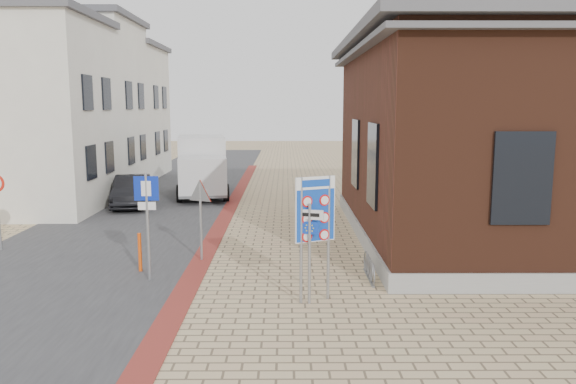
# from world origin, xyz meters

# --- Properties ---
(ground) EXTENTS (120.00, 120.00, 0.00)m
(ground) POSITION_xyz_m (0.00, 0.00, 0.00)
(ground) COLOR tan
(ground) RESTS_ON ground
(road_strip) EXTENTS (7.00, 60.00, 0.02)m
(road_strip) POSITION_xyz_m (-5.50, 15.00, 0.01)
(road_strip) COLOR #38383A
(road_strip) RESTS_ON ground
(curb_strip) EXTENTS (0.60, 40.00, 0.02)m
(curb_strip) POSITION_xyz_m (-2.00, 10.00, 0.01)
(curb_strip) COLOR maroon
(curb_strip) RESTS_ON ground
(brick_building) EXTENTS (13.00, 13.00, 6.80)m
(brick_building) POSITION_xyz_m (8.99, 7.00, 3.49)
(brick_building) COLOR gray
(brick_building) RESTS_ON ground
(townhouse_near) EXTENTS (7.40, 6.40, 8.30)m
(townhouse_near) POSITION_xyz_m (-10.99, 12.00, 4.17)
(townhouse_near) COLOR silver
(townhouse_near) RESTS_ON ground
(townhouse_mid) EXTENTS (7.40, 6.40, 9.10)m
(townhouse_mid) POSITION_xyz_m (-10.99, 18.00, 4.57)
(townhouse_mid) COLOR silver
(townhouse_mid) RESTS_ON ground
(townhouse_far) EXTENTS (7.40, 6.40, 8.30)m
(townhouse_far) POSITION_xyz_m (-10.99, 24.00, 4.17)
(townhouse_far) COLOR silver
(townhouse_far) RESTS_ON ground
(bike_rack) EXTENTS (0.08, 1.80, 0.60)m
(bike_rack) POSITION_xyz_m (2.65, 2.20, 0.26)
(bike_rack) COLOR slate
(bike_rack) RESTS_ON ground
(sedan) EXTENTS (2.15, 4.38, 1.38)m
(sedan) POSITION_xyz_m (-6.44, 12.90, 0.69)
(sedan) COLOR black
(sedan) RESTS_ON ground
(box_truck) EXTENTS (3.07, 5.92, 2.95)m
(box_truck) POSITION_xyz_m (-3.71, 15.86, 1.53)
(box_truck) COLOR slate
(box_truck) RESTS_ON ground
(border_sign) EXTENTS (0.92, 0.45, 2.91)m
(border_sign) POSITION_xyz_m (1.13, 0.49, 2.10)
(border_sign) COLOR gray
(border_sign) RESTS_ON ground
(essen_sign) EXTENTS (0.61, 0.21, 2.33)m
(essen_sign) POSITION_xyz_m (1.00, 0.30, 1.53)
(essen_sign) COLOR gray
(essen_sign) RESTS_ON ground
(parking_sign) EXTENTS (0.62, 0.07, 2.81)m
(parking_sign) POSITION_xyz_m (-3.06, 2.00, 1.94)
(parking_sign) COLOR gray
(parking_sign) RESTS_ON ground
(yield_sign) EXTENTS (0.78, 0.40, 2.34)m
(yield_sign) POSITION_xyz_m (-2.00, 3.93, 1.78)
(yield_sign) COLOR gray
(yield_sign) RESTS_ON ground
(bollard) EXTENTS (0.10, 0.10, 1.08)m
(bollard) POSITION_xyz_m (-3.50, 2.80, 0.54)
(bollard) COLOR #F24E0C
(bollard) RESTS_ON ground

